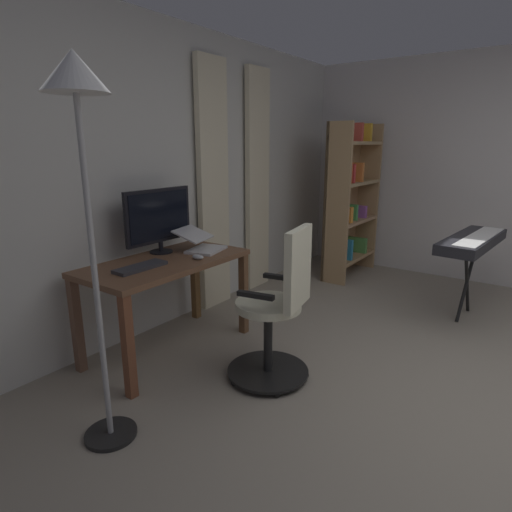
{
  "coord_description": "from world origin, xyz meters",
  "views": [
    {
      "loc": [
        2.58,
        -0.17,
        1.55
      ],
      "look_at": [
        0.2,
        -1.87,
        0.78
      ],
      "focal_mm": 29.73,
      "sensor_mm": 36.0,
      "label": 1
    }
  ],
  "objects_px": {
    "piano_keyboard": "(472,243)",
    "bookshelf": "(348,201)",
    "floor_lamp": "(80,131)",
    "laptop": "(201,244)",
    "desk": "(166,274)",
    "computer_keyboard": "(140,267)",
    "computer_mouse": "(198,257)",
    "office_chair": "(278,312)",
    "computer_monitor": "(159,217)"
  },
  "relations": [
    {
      "from": "piano_keyboard",
      "to": "bookshelf",
      "type": "bearing_deg",
      "value": -107.57
    },
    {
      "from": "piano_keyboard",
      "to": "floor_lamp",
      "type": "bearing_deg",
      "value": -17.83
    },
    {
      "from": "laptop",
      "to": "desk",
      "type": "bearing_deg",
      "value": -16.92
    },
    {
      "from": "computer_keyboard",
      "to": "bookshelf",
      "type": "xyz_separation_m",
      "value": [
        -2.91,
        0.24,
        0.17
      ]
    },
    {
      "from": "desk",
      "to": "computer_mouse",
      "type": "distance_m",
      "value": 0.27
    },
    {
      "from": "office_chair",
      "to": "computer_monitor",
      "type": "xyz_separation_m",
      "value": [
        -0.01,
        -1.11,
        0.52
      ]
    },
    {
      "from": "office_chair",
      "to": "floor_lamp",
      "type": "distance_m",
      "value": 1.58
    },
    {
      "from": "desk",
      "to": "computer_monitor",
      "type": "distance_m",
      "value": 0.45
    },
    {
      "from": "computer_keyboard",
      "to": "laptop",
      "type": "relative_size",
      "value": 0.94
    },
    {
      "from": "office_chair",
      "to": "desk",
      "type": "bearing_deg",
      "value": 87.32
    },
    {
      "from": "laptop",
      "to": "computer_keyboard",
      "type": "bearing_deg",
      "value": -12.68
    },
    {
      "from": "computer_mouse",
      "to": "floor_lamp",
      "type": "height_order",
      "value": "floor_lamp"
    },
    {
      "from": "computer_monitor",
      "to": "piano_keyboard",
      "type": "distance_m",
      "value": 2.73
    },
    {
      "from": "desk",
      "to": "laptop",
      "type": "relative_size",
      "value": 3.08
    },
    {
      "from": "floor_lamp",
      "to": "computer_monitor",
      "type": "bearing_deg",
      "value": -146.52
    },
    {
      "from": "office_chair",
      "to": "piano_keyboard",
      "type": "distance_m",
      "value": 2.1
    },
    {
      "from": "computer_monitor",
      "to": "computer_keyboard",
      "type": "distance_m",
      "value": 0.53
    },
    {
      "from": "office_chair",
      "to": "floor_lamp",
      "type": "xyz_separation_m",
      "value": [
        1.03,
        -0.42,
        1.12
      ]
    },
    {
      "from": "bookshelf",
      "to": "floor_lamp",
      "type": "distance_m",
      "value": 3.63
    },
    {
      "from": "computer_mouse",
      "to": "desk",
      "type": "bearing_deg",
      "value": -50.23
    },
    {
      "from": "desk",
      "to": "computer_monitor",
      "type": "relative_size",
      "value": 1.99
    },
    {
      "from": "bookshelf",
      "to": "piano_keyboard",
      "type": "distance_m",
      "value": 1.6
    },
    {
      "from": "desk",
      "to": "bookshelf",
      "type": "distance_m",
      "value": 2.68
    },
    {
      "from": "office_chair",
      "to": "computer_monitor",
      "type": "distance_m",
      "value": 1.22
    },
    {
      "from": "desk",
      "to": "piano_keyboard",
      "type": "bearing_deg",
      "value": 139.75
    },
    {
      "from": "desk",
      "to": "computer_mouse",
      "type": "relative_size",
      "value": 12.56
    },
    {
      "from": "laptop",
      "to": "floor_lamp",
      "type": "xyz_separation_m",
      "value": [
        1.27,
        0.47,
        0.83
      ]
    },
    {
      "from": "computer_mouse",
      "to": "piano_keyboard",
      "type": "xyz_separation_m",
      "value": [
        -1.89,
        1.55,
        -0.04
      ]
    },
    {
      "from": "bookshelf",
      "to": "desk",
      "type": "bearing_deg",
      "value": -5.78
    },
    {
      "from": "computer_keyboard",
      "to": "office_chair",
      "type": "bearing_deg",
      "value": 113.82
    },
    {
      "from": "computer_keyboard",
      "to": "piano_keyboard",
      "type": "relative_size",
      "value": 0.33
    },
    {
      "from": "office_chair",
      "to": "computer_mouse",
      "type": "relative_size",
      "value": 10.56
    },
    {
      "from": "desk",
      "to": "piano_keyboard",
      "type": "distance_m",
      "value": 2.68
    },
    {
      "from": "office_chair",
      "to": "bookshelf",
      "type": "xyz_separation_m",
      "value": [
        -2.52,
        -0.64,
        0.41
      ]
    },
    {
      "from": "computer_mouse",
      "to": "floor_lamp",
      "type": "distance_m",
      "value": 1.4
    },
    {
      "from": "desk",
      "to": "bookshelf",
      "type": "relative_size",
      "value": 0.7
    },
    {
      "from": "computer_monitor",
      "to": "computer_mouse",
      "type": "xyz_separation_m",
      "value": [
        -0.02,
        0.38,
        -0.26
      ]
    },
    {
      "from": "floor_lamp",
      "to": "computer_mouse",
      "type": "bearing_deg",
      "value": -163.94
    },
    {
      "from": "computer_monitor",
      "to": "bookshelf",
      "type": "relative_size",
      "value": 0.35
    },
    {
      "from": "desk",
      "to": "laptop",
      "type": "distance_m",
      "value": 0.4
    },
    {
      "from": "desk",
      "to": "office_chair",
      "type": "bearing_deg",
      "value": 98.07
    },
    {
      "from": "office_chair",
      "to": "floor_lamp",
      "type": "relative_size",
      "value": 0.54
    },
    {
      "from": "desk",
      "to": "computer_keyboard",
      "type": "relative_size",
      "value": 3.28
    },
    {
      "from": "office_chair",
      "to": "floor_lamp",
      "type": "height_order",
      "value": "floor_lamp"
    },
    {
      "from": "computer_monitor",
      "to": "computer_keyboard",
      "type": "xyz_separation_m",
      "value": [
        0.39,
        0.23,
        -0.27
      ]
    },
    {
      "from": "computer_mouse",
      "to": "bookshelf",
      "type": "xyz_separation_m",
      "value": [
        -2.5,
        0.08,
        0.16
      ]
    },
    {
      "from": "desk",
      "to": "office_chair",
      "type": "height_order",
      "value": "office_chair"
    },
    {
      "from": "laptop",
      "to": "piano_keyboard",
      "type": "xyz_separation_m",
      "value": [
        -1.67,
        1.71,
        -0.07
      ]
    },
    {
      "from": "computer_keyboard",
      "to": "floor_lamp",
      "type": "xyz_separation_m",
      "value": [
        0.64,
        0.45,
        0.87
      ]
    },
    {
      "from": "computer_keyboard",
      "to": "computer_mouse",
      "type": "xyz_separation_m",
      "value": [
        -0.41,
        0.15,
        0.01
      ]
    }
  ]
}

